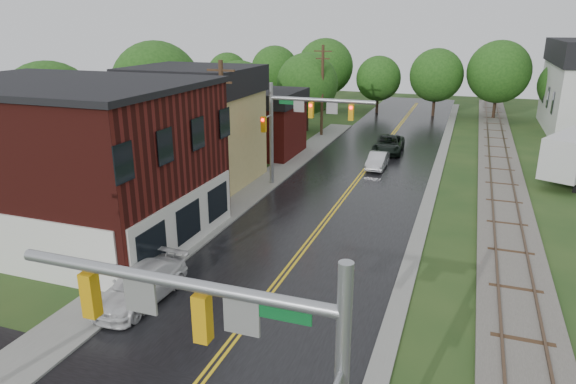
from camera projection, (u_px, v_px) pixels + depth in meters
The scene contains 18 objects.
main_road at pixel (357, 180), 37.88m from camera, with size 10.00×90.00×0.02m, color black.
curb_right at pixel (438, 169), 40.63m from camera, with size 0.80×70.00×0.12m, color gray.
sidewalk_left at pixel (253, 191), 35.38m from camera, with size 2.40×50.00×0.12m, color gray.
brick_building at pixel (68, 160), 27.14m from camera, with size 14.30×10.30×8.30m.
yellow_house at pixel (196, 138), 36.80m from camera, with size 8.00×7.00×6.40m, color tan.
darkred_building at pixel (258, 129), 44.84m from camera, with size 7.00×6.00×4.40m, color #3F0F0C.
railroad at pixel (500, 174), 39.13m from camera, with size 3.20×80.00×0.30m.
traffic_signal_near at pixel (238, 348), 10.18m from camera, with size 7.34×0.30×7.20m.
traffic_signal_far at pixel (300, 117), 34.73m from camera, with size 7.34×0.43×7.20m.
utility_pole_b at pixel (223, 132), 31.40m from camera, with size 1.80×0.28×9.00m.
utility_pole_c at pixel (322, 89), 51.07m from camera, with size 1.80×0.28×9.00m.
tree_left_a at pixel (52, 113), 35.34m from camera, with size 6.80×6.80×8.67m.
tree_left_b at pixel (158, 89), 43.45m from camera, with size 7.60×7.60×9.69m.
tree_left_c at pixel (241, 93), 49.71m from camera, with size 6.00×6.00×7.65m.
tree_left_e at pixel (308, 85), 53.39m from camera, with size 6.40×6.40×8.16m.
suv_dark at pixel (389, 144), 45.65m from camera, with size 2.45×5.31×1.48m, color black.
sedan_silver at pixel (377, 161), 40.73m from camera, with size 1.33×3.83×1.26m, color #ADACB1.
pickup_white at pixel (141, 286), 21.31m from camera, with size 1.98×4.86×1.41m, color silver.
Camera 1 is at (7.33, -5.84, 11.12)m, focal length 32.00 mm.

